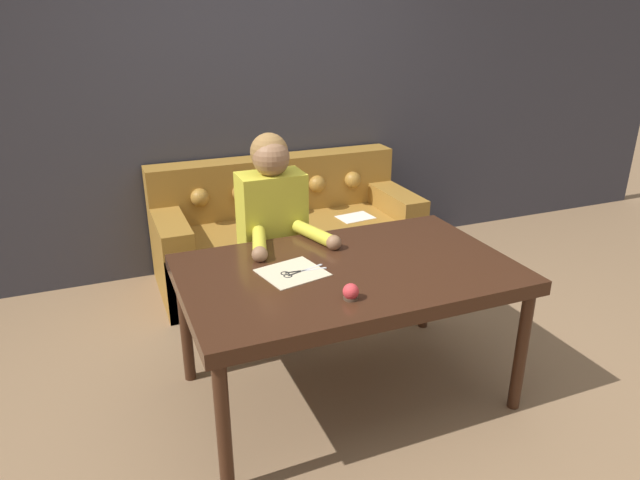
{
  "coord_description": "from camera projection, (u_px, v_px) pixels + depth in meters",
  "views": [
    {
      "loc": [
        -1.17,
        -2.29,
        1.87
      ],
      "look_at": [
        -0.19,
        0.1,
        0.82
      ],
      "focal_mm": 32.0,
      "sensor_mm": 36.0,
      "label": 1
    }
  ],
  "objects": [
    {
      "name": "ground_plane",
      "position": [
        359.0,
        382.0,
        3.08
      ],
      "size": [
        16.0,
        16.0,
        0.0
      ],
      "primitive_type": "plane",
      "color": "#846647"
    },
    {
      "name": "wall_back",
      "position": [
        254.0,
        94.0,
        4.17
      ],
      "size": [
        8.0,
        0.06,
        2.6
      ],
      "color": "#383842",
      "rests_on": "ground_plane"
    },
    {
      "name": "dining_table",
      "position": [
        348.0,
        279.0,
        2.76
      ],
      "size": [
        1.59,
        0.98,
        0.72
      ],
      "color": "#381E11",
      "rests_on": "ground_plane"
    },
    {
      "name": "couch",
      "position": [
        286.0,
        236.0,
        4.23
      ],
      "size": [
        1.88,
        0.81,
        0.86
      ],
      "color": "olive",
      "rests_on": "ground_plane"
    },
    {
      "name": "person",
      "position": [
        273.0,
        243.0,
        3.26
      ],
      "size": [
        0.48,
        0.6,
        1.26
      ],
      "color": "#33281E",
      "rests_on": "ground_plane"
    },
    {
      "name": "pattern_paper_main",
      "position": [
        292.0,
        272.0,
        2.68
      ],
      "size": [
        0.33,
        0.31,
        0.0
      ],
      "color": "beige",
      "rests_on": "dining_table"
    },
    {
      "name": "scissors",
      "position": [
        296.0,
        273.0,
        2.67
      ],
      "size": [
        0.23,
        0.09,
        0.01
      ],
      "color": "silver",
      "rests_on": "dining_table"
    },
    {
      "name": "pin_cushion",
      "position": [
        351.0,
        292.0,
        2.42
      ],
      "size": [
        0.07,
        0.07,
        0.07
      ],
      "color": "#4C3828",
      "rests_on": "dining_table"
    }
  ]
}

